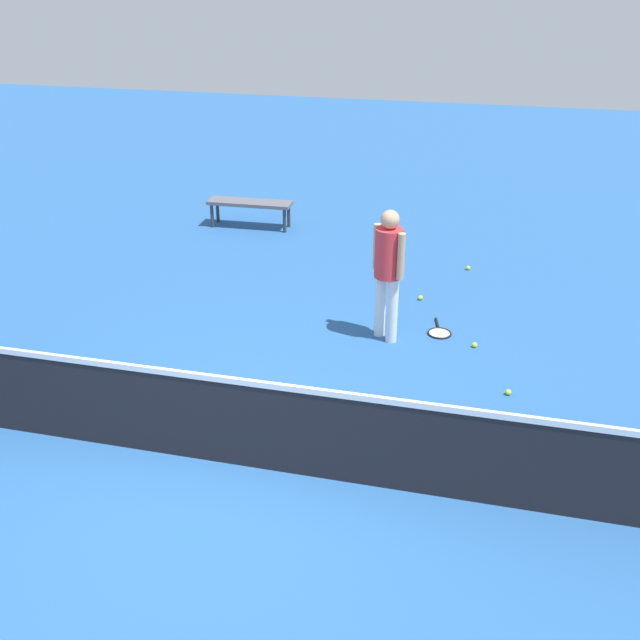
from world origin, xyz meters
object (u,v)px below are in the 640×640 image
tennis_ball_near_player (508,392)px  courtside_bench (250,205)px  tennis_racket_near_player (439,332)px  tennis_ball_baseline (468,268)px  player_near_side (388,265)px  tennis_ball_stray_left (420,298)px  tennis_ball_midcourt (391,284)px  tennis_ball_by_net (475,345)px

tennis_ball_near_player → courtside_bench: (4.60, -4.70, 0.38)m
tennis_racket_near_player → courtside_bench: (3.71, -3.37, 0.40)m
tennis_ball_near_player → tennis_ball_baseline: size_ratio=1.00×
player_near_side → tennis_ball_stray_left: player_near_side is taller
tennis_ball_midcourt → courtside_bench: courtside_bench is taller
tennis_ball_stray_left → tennis_ball_baseline: bearing=-114.4°
player_near_side → tennis_ball_near_player: player_near_side is taller
tennis_racket_near_player → tennis_ball_midcourt: size_ratio=9.17×
tennis_ball_by_net → tennis_ball_midcourt: same height
tennis_ball_baseline → courtside_bench: courtside_bench is taller
tennis_ball_stray_left → courtside_bench: bearing=-35.7°
player_near_side → tennis_racket_near_player: 1.23m
player_near_side → tennis_ball_baseline: size_ratio=25.76×
tennis_ball_near_player → tennis_ball_midcourt: 3.19m
player_near_side → courtside_bench: (3.05, -3.67, -0.59)m
tennis_racket_near_player → courtside_bench: bearing=-42.3°
tennis_ball_near_player → tennis_ball_baseline: bearing=-79.5°
tennis_ball_by_net → tennis_racket_near_player: bearing=-31.5°
tennis_ball_stray_left → courtside_bench: (3.35, -2.41, 0.38)m
tennis_ball_near_player → tennis_ball_midcourt: size_ratio=1.00×
tennis_ball_by_net → tennis_ball_midcourt: 2.10m
tennis_ball_midcourt → courtside_bench: (2.86, -2.03, 0.38)m
courtside_bench → tennis_ball_stray_left: bearing=144.3°
tennis_ball_by_net → tennis_ball_baseline: same height
tennis_ball_near_player → tennis_ball_baseline: same height
tennis_ball_by_net → courtside_bench: 5.57m
tennis_racket_near_player → tennis_ball_baseline: (-0.23, -2.26, 0.02)m
tennis_racket_near_player → tennis_ball_midcourt: 1.59m
tennis_ball_near_player → tennis_ball_by_net: size_ratio=1.00×
player_near_side → courtside_bench: bearing=-50.3°
tennis_ball_near_player → tennis_ball_by_net: 1.12m
tennis_ball_near_player → player_near_side: bearing=-33.5°
tennis_ball_near_player → tennis_ball_baseline: 3.65m
tennis_ball_midcourt → tennis_ball_near_player: bearing=123.1°
player_near_side → tennis_ball_by_net: (-1.13, -0.01, -0.98)m
player_near_side → courtside_bench: player_near_side is taller
player_near_side → tennis_ball_by_net: bearing=-179.5°
player_near_side → tennis_ball_stray_left: size_ratio=25.76×
tennis_racket_near_player → tennis_ball_stray_left: 1.03m
player_near_side → tennis_ball_near_player: bearing=146.5°
tennis_ball_baseline → tennis_ball_stray_left: 1.42m
tennis_ball_stray_left → tennis_ball_midcourt: bearing=-38.2°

